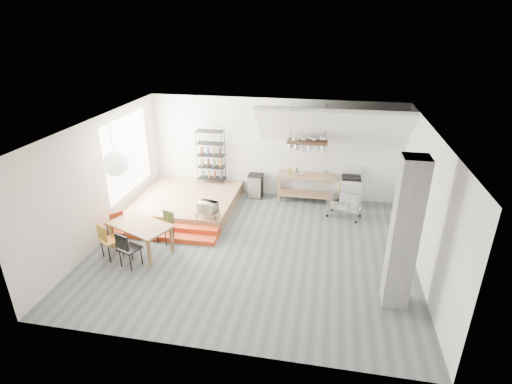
% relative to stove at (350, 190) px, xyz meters
% --- Properties ---
extents(floor, '(8.00, 8.00, 0.00)m').
position_rel_stove_xyz_m(floor, '(-2.50, -3.16, -0.48)').
color(floor, '#505A5D').
rests_on(floor, ground).
extents(wall_back, '(8.00, 0.04, 3.20)m').
position_rel_stove_xyz_m(wall_back, '(-2.50, 0.34, 1.12)').
color(wall_back, silver).
rests_on(wall_back, ground).
extents(wall_left, '(0.04, 7.00, 3.20)m').
position_rel_stove_xyz_m(wall_left, '(-6.50, -3.16, 1.12)').
color(wall_left, silver).
rests_on(wall_left, ground).
extents(wall_right, '(0.04, 7.00, 3.20)m').
position_rel_stove_xyz_m(wall_right, '(1.50, -3.16, 1.12)').
color(wall_right, silver).
rests_on(wall_right, ground).
extents(ceiling, '(8.00, 7.00, 0.02)m').
position_rel_stove_xyz_m(ceiling, '(-2.50, -3.16, 2.72)').
color(ceiling, white).
rests_on(ceiling, wall_back).
extents(slope_ceiling, '(4.40, 1.44, 1.32)m').
position_rel_stove_xyz_m(slope_ceiling, '(-0.70, -0.26, 2.07)').
color(slope_ceiling, white).
rests_on(slope_ceiling, wall_back).
extents(window_pane, '(0.02, 2.50, 2.20)m').
position_rel_stove_xyz_m(window_pane, '(-6.48, -1.66, 1.32)').
color(window_pane, white).
rests_on(window_pane, wall_left).
extents(platform, '(3.00, 3.00, 0.40)m').
position_rel_stove_xyz_m(platform, '(-5.00, -1.16, -0.28)').
color(platform, '#9C714E').
rests_on(platform, ground).
extents(step_lower, '(3.00, 0.35, 0.13)m').
position_rel_stove_xyz_m(step_lower, '(-5.00, -3.11, -0.41)').
color(step_lower, '#D74319').
rests_on(step_lower, ground).
extents(step_upper, '(3.00, 0.35, 0.27)m').
position_rel_stove_xyz_m(step_upper, '(-5.00, -2.76, -0.35)').
color(step_upper, '#D74319').
rests_on(step_upper, ground).
extents(concrete_column, '(0.50, 0.50, 3.20)m').
position_rel_stove_xyz_m(concrete_column, '(0.80, -4.66, 1.12)').
color(concrete_column, slate).
rests_on(concrete_column, ground).
extents(kitchen_counter, '(1.80, 0.60, 0.91)m').
position_rel_stove_xyz_m(kitchen_counter, '(-1.40, -0.01, 0.15)').
color(kitchen_counter, '#9C714E').
rests_on(kitchen_counter, ground).
extents(stove, '(0.60, 0.60, 1.18)m').
position_rel_stove_xyz_m(stove, '(0.00, 0.00, 0.00)').
color(stove, white).
rests_on(stove, ground).
extents(pot_rack, '(1.20, 0.50, 1.43)m').
position_rel_stove_xyz_m(pot_rack, '(-1.37, -0.23, 1.50)').
color(pot_rack, '#3E2718').
rests_on(pot_rack, ceiling).
extents(wire_shelving, '(0.88, 0.38, 1.80)m').
position_rel_stove_xyz_m(wire_shelving, '(-4.50, 0.04, 0.85)').
color(wire_shelving, black).
rests_on(wire_shelving, platform).
extents(microwave_shelf, '(0.60, 0.40, 0.16)m').
position_rel_stove_xyz_m(microwave_shelf, '(-3.90, -2.41, 0.07)').
color(microwave_shelf, '#9C714E').
rests_on(microwave_shelf, platform).
extents(paper_lantern, '(0.60, 0.60, 0.60)m').
position_rel_stove_xyz_m(paper_lantern, '(-5.81, -3.50, 1.72)').
color(paper_lantern, white).
rests_on(paper_lantern, ceiling).
extents(dining_table, '(1.78, 1.42, 0.74)m').
position_rel_stove_xyz_m(dining_table, '(-5.25, -3.74, 0.18)').
color(dining_table, '#926135').
rests_on(dining_table, ground).
extents(chair_mustard, '(0.60, 0.60, 0.95)m').
position_rel_stove_xyz_m(chair_mustard, '(-5.86, -4.25, 0.09)').
color(chair_mustard, '#B9801F').
rests_on(chair_mustard, ground).
extents(chair_black, '(0.55, 0.55, 0.93)m').
position_rel_stove_xyz_m(chair_black, '(-5.22, -4.52, 0.07)').
color(chair_black, black).
rests_on(chair_black, ground).
extents(chair_olive, '(0.49, 0.49, 0.82)m').
position_rel_stove_xyz_m(chair_olive, '(-4.80, -3.17, 0.01)').
color(chair_olive, '#495729').
rests_on(chair_olive, ground).
extents(chair_red, '(0.53, 0.53, 0.85)m').
position_rel_stove_xyz_m(chair_red, '(-6.14, -3.37, 0.02)').
color(chair_red, '#A62F17').
rests_on(chair_red, ground).
extents(rolling_cart, '(1.05, 0.77, 0.93)m').
position_rel_stove_xyz_m(rolling_cart, '(-0.17, -0.92, 0.12)').
color(rolling_cart, silver).
rests_on(rolling_cart, ground).
extents(mini_fridge, '(0.45, 0.45, 0.77)m').
position_rel_stove_xyz_m(mini_fridge, '(-3.03, 0.04, -0.09)').
color(mini_fridge, black).
rests_on(mini_fridge, ground).
extents(microwave, '(0.59, 0.48, 0.29)m').
position_rel_stove_xyz_m(microwave, '(-3.90, -2.41, 0.23)').
color(microwave, beige).
rests_on(microwave, microwave_shelf).
extents(bowl, '(0.28, 0.28, 0.05)m').
position_rel_stove_xyz_m(bowl, '(-1.58, -0.06, 0.46)').
color(bowl, silver).
rests_on(bowl, kitchen_counter).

